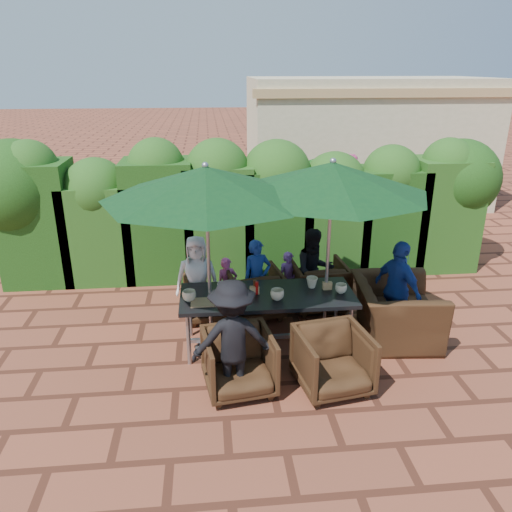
{
  "coord_description": "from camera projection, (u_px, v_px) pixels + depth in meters",
  "views": [
    {
      "loc": [
        -0.67,
        -5.97,
        3.48
      ],
      "look_at": [
        -0.04,
        0.4,
        1.03
      ],
      "focal_mm": 35.0,
      "sensor_mm": 36.0,
      "label": 1
    }
  ],
  "objects": [
    {
      "name": "ground",
      "position": [
        262.0,
        336.0,
        6.86
      ],
      "size": [
        80.0,
        80.0,
        0.0
      ],
      "primitive_type": "plane",
      "color": "brown",
      "rests_on": "ground"
    },
    {
      "name": "dining_table",
      "position": [
        267.0,
        299.0,
        6.4
      ],
      "size": [
        2.22,
        0.9,
        0.75
      ],
      "color": "black",
      "rests_on": "ground"
    },
    {
      "name": "umbrella_left",
      "position": [
        206.0,
        183.0,
        5.74
      ],
      "size": [
        2.47,
        2.47,
        2.46
      ],
      "color": "gray",
      "rests_on": "ground"
    },
    {
      "name": "umbrella_right",
      "position": [
        332.0,
        178.0,
        5.99
      ],
      "size": [
        2.4,
        2.4,
        2.46
      ],
      "color": "gray",
      "rests_on": "ground"
    },
    {
      "name": "chair_far_left",
      "position": [
        209.0,
        295.0,
        7.28
      ],
      "size": [
        0.75,
        0.71,
        0.69
      ],
      "primitive_type": "imported",
      "rotation": [
        0.0,
        0.0,
        3.27
      ],
      "color": "black",
      "rests_on": "ground"
    },
    {
      "name": "chair_far_mid",
      "position": [
        254.0,
        290.0,
        7.32
      ],
      "size": [
        0.88,
        0.84,
        0.79
      ],
      "primitive_type": "imported",
      "rotation": [
        0.0,
        0.0,
        3.31
      ],
      "color": "black",
      "rests_on": "ground"
    },
    {
      "name": "chair_far_right",
      "position": [
        319.0,
        283.0,
        7.55
      ],
      "size": [
        0.83,
        0.79,
        0.81
      ],
      "primitive_type": "imported",
      "rotation": [
        0.0,
        0.0,
        3.21
      ],
      "color": "black",
      "rests_on": "ground"
    },
    {
      "name": "chair_near_left",
      "position": [
        239.0,
        360.0,
        5.61
      ],
      "size": [
        0.86,
        0.82,
        0.78
      ],
      "primitive_type": "imported",
      "rotation": [
        0.0,
        0.0,
        0.15
      ],
      "color": "black",
      "rests_on": "ground"
    },
    {
      "name": "chair_near_right",
      "position": [
        333.0,
        358.0,
        5.63
      ],
      "size": [
        0.88,
        0.84,
        0.79
      ],
      "primitive_type": "imported",
      "rotation": [
        0.0,
        0.0,
        0.17
      ],
      "color": "black",
      "rests_on": "ground"
    },
    {
      "name": "chair_end_right",
      "position": [
        397.0,
        302.0,
        6.66
      ],
      "size": [
        0.88,
        1.27,
        1.05
      ],
      "primitive_type": "imported",
      "rotation": [
        0.0,
        0.0,
        1.48
      ],
      "color": "black",
      "rests_on": "ground"
    },
    {
      "name": "adult_far_left",
      "position": [
        197.0,
        278.0,
        7.15
      ],
      "size": [
        0.64,
        0.39,
        1.26
      ],
      "primitive_type": "imported",
      "rotation": [
        0.0,
        0.0,
        -0.04
      ],
      "color": "silver",
      "rests_on": "ground"
    },
    {
      "name": "adult_far_mid",
      "position": [
        257.0,
        278.0,
        7.26
      ],
      "size": [
        0.49,
        0.44,
        1.16
      ],
      "primitive_type": "imported",
      "rotation": [
        0.0,
        0.0,
        0.26
      ],
      "color": "navy",
      "rests_on": "ground"
    },
    {
      "name": "adult_far_right",
      "position": [
        314.0,
        271.0,
        7.35
      ],
      "size": [
        0.68,
        0.5,
        1.29
      ],
      "primitive_type": "imported",
      "rotation": [
        0.0,
        0.0,
        0.21
      ],
      "color": "black",
      "rests_on": "ground"
    },
    {
      "name": "adult_near_left",
      "position": [
        232.0,
        339.0,
        5.43
      ],
      "size": [
        0.92,
        0.48,
        1.39
      ],
      "primitive_type": "imported",
      "rotation": [
        0.0,
        0.0,
        3.22
      ],
      "color": "black",
      "rests_on": "ground"
    },
    {
      "name": "adult_end_right",
      "position": [
        398.0,
        290.0,
        6.66
      ],
      "size": [
        0.69,
        0.89,
        1.36
      ],
      "primitive_type": "imported",
      "rotation": [
        0.0,
        0.0,
        1.99
      ],
      "color": "navy",
      "rests_on": "ground"
    },
    {
      "name": "child_left",
      "position": [
        227.0,
        286.0,
        7.38
      ],
      "size": [
        0.37,
        0.32,
        0.86
      ],
      "primitive_type": "imported",
      "rotation": [
        0.0,
        0.0,
        0.26
      ],
      "color": "#F155A3",
      "rests_on": "ground"
    },
    {
      "name": "child_right",
      "position": [
        288.0,
        280.0,
        7.58
      ],
      "size": [
        0.32,
        0.27,
        0.87
      ],
      "primitive_type": "imported",
      "rotation": [
        0.0,
        0.0,
        0.03
      ],
      "color": "#9351B0",
      "rests_on": "ground"
    },
    {
      "name": "pedestrian_a",
      "position": [
        315.0,
        198.0,
        10.62
      ],
      "size": [
        1.56,
        1.46,
        1.69
      ],
      "primitive_type": "imported",
      "rotation": [
        0.0,
        0.0,
        2.42
      ],
      "color": "#248525",
      "rests_on": "ground"
    },
    {
      "name": "pedestrian_b",
      "position": [
        346.0,
        193.0,
        10.91
      ],
      "size": [
        0.85,
        0.55,
        1.72
      ],
      "primitive_type": "imported",
      "rotation": [
        0.0,
        0.0,
        3.19
      ],
      "color": "#F155A3",
      "rests_on": "ground"
    },
    {
      "name": "pedestrian_c",
      "position": [
        388.0,
        194.0,
        10.95
      ],
      "size": [
        1.17,
        0.78,
        1.68
      ],
      "primitive_type": "imported",
      "rotation": [
        0.0,
        0.0,
        2.84
      ],
      "color": "gray",
      "rests_on": "ground"
    },
    {
      "name": "cup_a",
      "position": [
        189.0,
        296.0,
        6.17
      ],
      "size": [
        0.17,
        0.17,
        0.14
      ],
      "primitive_type": "imported",
      "color": "beige",
      "rests_on": "dining_table"
    },
    {
      "name": "cup_b",
      "position": [
        222.0,
        287.0,
        6.44
      ],
      "size": [
        0.13,
        0.13,
        0.12
      ],
      "primitive_type": "imported",
      "color": "beige",
      "rests_on": "dining_table"
    },
    {
      "name": "cup_c",
      "position": [
        277.0,
        295.0,
        6.2
      ],
      "size": [
        0.17,
        0.17,
        0.14
      ],
      "primitive_type": "imported",
      "color": "beige",
      "rests_on": "dining_table"
    },
    {
      "name": "cup_d",
      "position": [
        312.0,
        282.0,
        6.54
      ],
      "size": [
        0.15,
        0.15,
        0.14
      ],
      "primitive_type": "imported",
      "color": "beige",
      "rests_on": "dining_table"
    },
    {
      "name": "cup_e",
      "position": [
        341.0,
        288.0,
        6.39
      ],
      "size": [
        0.15,
        0.15,
        0.12
      ],
      "primitive_type": "imported",
      "color": "beige",
      "rests_on": "dining_table"
    },
    {
      "name": "ketchup_bottle",
      "position": [
        257.0,
        288.0,
        6.34
      ],
      "size": [
        0.04,
        0.04,
        0.17
      ],
      "primitive_type": "cylinder",
      "color": "#B20C0A",
      "rests_on": "dining_table"
    },
    {
      "name": "sauce_bottle",
      "position": [
        255.0,
        286.0,
        6.39
      ],
      "size": [
        0.04,
        0.04,
        0.17
      ],
      "primitive_type": "cylinder",
      "color": "#4C230C",
      "rests_on": "dining_table"
    },
    {
      "name": "serving_tray",
      "position": [
        205.0,
        302.0,
        6.13
      ],
      "size": [
        0.35,
        0.25,
        0.02
      ],
      "primitive_type": "cube",
      "color": "#A1794E",
      "rests_on": "dining_table"
    },
    {
      "name": "number_block_left",
      "position": [
        254.0,
        290.0,
        6.36
      ],
      "size": [
        0.12,
        0.06,
        0.1
      ],
      "primitive_type": "cube",
      "color": "tan",
      "rests_on": "dining_table"
    },
    {
      "name": "number_block_right",
      "position": [
        327.0,
        286.0,
        6.49
      ],
      "size": [
        0.12,
        0.06,
        0.1
      ],
      "primitive_type": "cube",
      "color": "tan",
      "rests_on": "dining_table"
    },
    {
      "name": "hedge_wall",
      "position": [
        238.0,
        201.0,
        8.54
      ],
      "size": [
        9.1,
        1.6,
        2.4
      ],
      "color": "#17340E",
      "rests_on": "ground"
    },
    {
      "name": "building",
      "position": [
        365.0,
        142.0,
        13.1
      ],
      "size": [
        6.2,
        3.08,
        3.2
      ],
      "color": "beige",
      "rests_on": "ground"
    }
  ]
}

